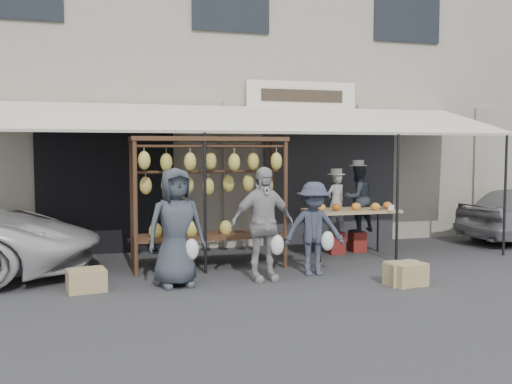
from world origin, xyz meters
TOP-DOWN VIEW (x-y plane):
  - ground_plane at (0.00, 0.00)m, footprint 90.00×90.00m
  - shophouse at (-0.00, 6.50)m, footprint 24.00×6.15m
  - awning at (0.01, 2.28)m, footprint 10.00×2.35m
  - banana_rack at (-0.86, 1.53)m, footprint 2.60×0.90m
  - produce_table at (1.93, 1.82)m, footprint 1.70×0.90m
  - vendor_left at (1.77, 2.20)m, footprint 0.49×0.39m
  - vendor_right at (2.28, 2.29)m, footprint 0.74×0.63m
  - customer_left at (-1.59, 0.39)m, footprint 0.94×0.69m
  - customer_mid at (-0.25, 0.41)m, footprint 1.07×0.54m
  - customer_right at (0.66, 0.56)m, footprint 1.05×0.70m
  - stool_left at (1.77, 2.20)m, footprint 0.38×0.38m
  - stool_right at (2.28, 2.29)m, footprint 0.36×0.36m
  - crate_near_a at (1.73, -0.47)m, footprint 0.63×0.54m
  - crate_near_b at (1.74, -0.45)m, footprint 0.59×0.48m
  - crate_far at (-2.86, 0.45)m, footprint 0.59×0.48m

SIDE VIEW (x-z plane):
  - ground_plane at x=0.00m, z-range 0.00..0.00m
  - crate_far at x=-2.86m, z-range 0.00..0.32m
  - crate_near_b at x=1.74m, z-range 0.00..0.33m
  - crate_near_a at x=1.73m, z-range 0.00..0.33m
  - stool_right at x=2.28m, z-range 0.00..0.40m
  - stool_left at x=1.77m, z-range 0.00..0.42m
  - customer_right at x=0.66m, z-range 0.00..1.51m
  - produce_table at x=1.93m, z-range 0.35..1.39m
  - customer_left at x=-1.59m, z-range 0.00..1.76m
  - customer_mid at x=-0.25m, z-range 0.00..1.76m
  - vendor_left at x=1.77m, z-range 0.42..1.58m
  - vendor_right at x=2.28m, z-range 0.40..1.74m
  - banana_rack at x=-0.86m, z-range 0.45..2.68m
  - awning at x=0.01m, z-range 1.12..4.03m
  - shophouse at x=0.00m, z-range 0.00..7.30m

